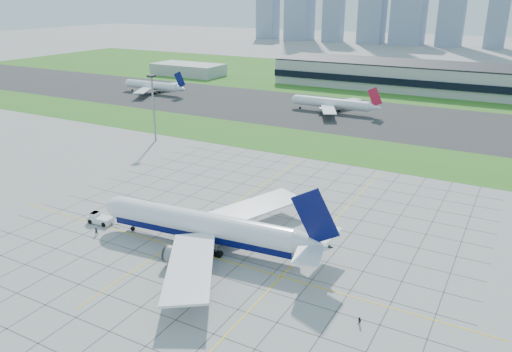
% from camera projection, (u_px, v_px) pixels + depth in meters
% --- Properties ---
extents(ground, '(1400.00, 1400.00, 0.00)m').
position_uv_depth(ground, '(213.00, 252.00, 111.41)').
color(ground, '#989893').
rests_on(ground, ground).
extents(grass_median, '(700.00, 35.00, 0.04)m').
position_uv_depth(grass_median, '(347.00, 149.00, 185.48)').
color(grass_median, '#307120').
rests_on(grass_median, ground).
extents(asphalt_taxiway, '(700.00, 75.00, 0.04)m').
position_uv_depth(asphalt_taxiway, '(386.00, 119.00, 230.74)').
color(asphalt_taxiway, '#383838').
rests_on(asphalt_taxiway, ground).
extents(grass_far, '(700.00, 145.00, 0.04)m').
position_uv_depth(grass_far, '(432.00, 84.00, 321.28)').
color(grass_far, '#307120').
rests_on(grass_far, ground).
extents(apron_markings, '(120.00, 130.00, 0.03)m').
position_uv_depth(apron_markings, '(240.00, 233.00, 120.34)').
color(apron_markings, '#474744').
rests_on(apron_markings, ground).
extents(terminal, '(260.00, 43.00, 15.80)m').
position_uv_depth(terminal, '(499.00, 82.00, 279.76)').
color(terminal, '#B7B7B2').
rests_on(terminal, ground).
extents(service_block, '(50.00, 25.00, 8.00)m').
position_uv_depth(service_block, '(188.00, 69.00, 355.45)').
color(service_block, '#B7B7B2').
rests_on(service_block, ground).
extents(light_mast, '(2.50, 2.50, 25.60)m').
position_uv_depth(light_mast, '(153.00, 100.00, 191.12)').
color(light_mast, gray).
rests_on(light_mast, ground).
extents(airliner, '(58.12, 58.67, 18.30)m').
position_uv_depth(airliner, '(205.00, 226.00, 112.21)').
color(airliner, white).
rests_on(airliner, ground).
extents(pushback_tug, '(9.43, 3.76, 2.60)m').
position_uv_depth(pushback_tug, '(99.00, 219.00, 125.22)').
color(pushback_tug, white).
rests_on(pushback_tug, ground).
extents(crew_near, '(0.83, 0.84, 1.96)m').
position_uv_depth(crew_near, '(96.00, 231.00, 118.86)').
color(crew_near, black).
rests_on(crew_near, ground).
extents(crew_far, '(0.94, 0.88, 1.55)m').
position_uv_depth(crew_far, '(359.00, 321.00, 86.45)').
color(crew_far, black).
rests_on(crew_far, ground).
extents(distant_jet_0, '(41.54, 42.66, 14.08)m').
position_uv_depth(distant_jet_0, '(153.00, 86.00, 289.15)').
color(distant_jet_0, white).
rests_on(distant_jet_0, ground).
extents(distant_jet_1, '(43.46, 42.66, 14.08)m').
position_uv_depth(distant_jet_1, '(333.00, 103.00, 242.33)').
color(distant_jet_1, white).
rests_on(distant_jet_1, ground).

